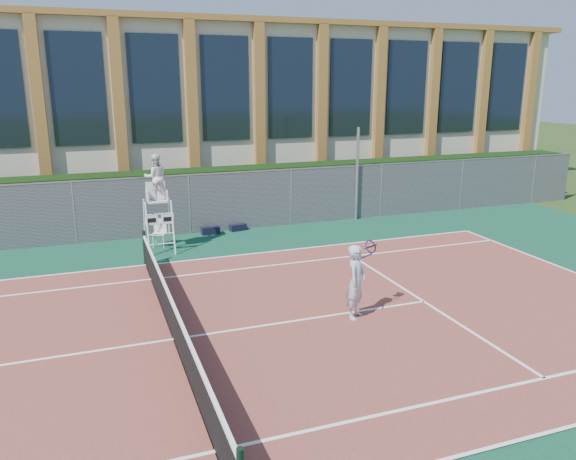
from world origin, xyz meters
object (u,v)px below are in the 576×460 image
object	(u,v)px
steel_pole	(357,174)
plastic_chair	(160,230)
umpire_chair	(156,180)
tennis_player	(356,281)

from	to	relation	value
steel_pole	plastic_chair	world-z (taller)	steel_pole
plastic_chair	steel_pole	bearing A→B (deg)	8.14
umpire_chair	plastic_chair	size ratio (longest dim) A/B	3.50
steel_pole	plastic_chair	xyz separation A→B (m)	(-8.10, -1.16, -1.32)
steel_pole	umpire_chair	xyz separation A→B (m)	(-8.18, -1.66, 0.52)
steel_pole	plastic_chair	bearing A→B (deg)	-171.86
steel_pole	tennis_player	size ratio (longest dim) A/B	2.08
plastic_chair	tennis_player	xyz separation A→B (m)	(3.58, -7.82, 0.37)
plastic_chair	tennis_player	distance (m)	8.61
steel_pole	tennis_player	world-z (taller)	steel_pole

